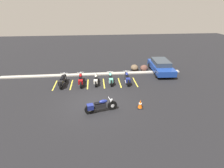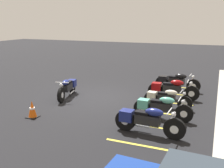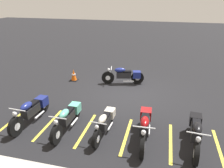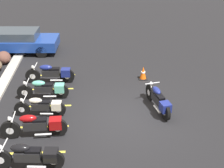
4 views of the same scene
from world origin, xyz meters
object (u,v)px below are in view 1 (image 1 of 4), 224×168
Objects in this scene: motorcycle_navy_featured at (99,106)px; traffic_cone at (140,104)px; parked_bike_4 at (127,78)px; landscape_rock_1 at (134,68)px; parked_bike_0 at (62,81)px; parked_bike_2 at (96,80)px; landscape_rock_0 at (144,68)px; parked_bike_1 at (81,80)px; parked_bike_3 at (111,78)px; car_blue at (161,66)px.

motorcycle_navy_featured reaches higher than traffic_cone.
parked_bike_4 is 3.57× the size of traffic_cone.
motorcycle_navy_featured is at bearing -117.82° from landscape_rock_1.
parked_bike_2 is (2.91, 0.07, -0.06)m from parked_bike_0.
parked_bike_4 is 3.69m from landscape_rock_0.
parked_bike_4 is at bearing -92.79° from parked_bike_1.
parked_bike_1 is 1.16× the size of parked_bike_2.
parked_bike_4 reaches higher than landscape_rock_0.
parked_bike_0 reaches higher than motorcycle_navy_featured.
motorcycle_navy_featured is at bearing -163.88° from parked_bike_1.
motorcycle_navy_featured is 5.18m from parked_bike_4.
parked_bike_4 is (4.14, -0.03, -0.01)m from parked_bike_1.
landscape_rock_0 reaches higher than landscape_rock_1.
parked_bike_0 reaches higher than landscape_rock_0.
landscape_rock_1 is at bearing -42.58° from parked_bike_3.
motorcycle_navy_featured is 0.50× the size of car_blue.
landscape_rock_1 is at bearing 49.25° from motorcycle_navy_featured.
car_blue is (3.97, 2.34, 0.20)m from parked_bike_4.
parked_bike_2 reaches higher than landscape_rock_1.
parked_bike_1 is 6.08m from traffic_cone.
motorcycle_navy_featured is at bearing -41.23° from car_blue.
traffic_cone is at bearing -121.45° from parked_bike_0.
traffic_cone is (2.98, -4.30, -0.12)m from parked_bike_2.
parked_bike_1 is 6.30m from landscape_rock_1.
car_blue is 5.40× the size of landscape_rock_0.
landscape_rock_1 is (-2.60, 0.77, -0.36)m from car_blue.
parked_bike_1 is 1.34m from parked_bike_2.
car_blue is at bearing -16.42° from landscape_rock_1.
traffic_cone is at bearing -137.17° from parked_bike_1.
landscape_rock_1 is at bearing 80.84° from traffic_cone.
parked_bike_2 is at bearing -68.43° from car_blue.
car_blue reaches higher than parked_bike_0.
parked_bike_4 is at bearing -85.56° from parked_bike_0.
parked_bike_3 is 0.49× the size of car_blue.
car_blue is (9.68, 2.36, 0.20)m from parked_bike_0.
parked_bike_0 is 3.57× the size of traffic_cone.
motorcycle_navy_featured is 4.52m from parked_bike_2.
parked_bike_2 is (1.34, 0.02, -0.06)m from parked_bike_1.
parked_bike_0 is 9.97m from car_blue.
parked_bike_3 reaches higher than landscape_rock_1.
car_blue is 2.74m from landscape_rock_1.
motorcycle_navy_featured is 2.82m from traffic_cone.
parked_bike_0 is 7.25m from traffic_cone.
landscape_rock_0 is at bearing 72.96° from traffic_cone.
parked_bike_1 reaches higher than motorcycle_navy_featured.
parked_bike_4 is at bearing -56.58° from car_blue.
landscape_rock_0 is at bearing -53.60° from parked_bike_3.
landscape_rock_0 is (8.06, 2.86, -0.14)m from parked_bike_0.
parked_bike_1 is (1.58, 0.05, 0.01)m from parked_bike_0.
landscape_rock_1 is at bearing -20.89° from parked_bike_4.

